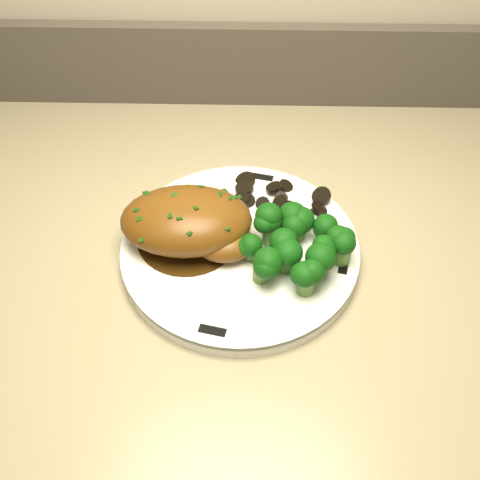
{
  "coord_description": "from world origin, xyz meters",
  "views": [
    {
      "loc": [
        0.41,
        1.24,
        1.34
      ],
      "look_at": [
        0.4,
        1.69,
        0.84
      ],
      "focal_mm": 45.0,
      "sensor_mm": 36.0,
      "label": 1
    }
  ],
  "objects_px": {
    "chicken_breast": "(191,223)",
    "broccoli_florets": "(296,247)",
    "counter": "(157,420)",
    "plate": "(240,251)"
  },
  "relations": [
    {
      "from": "counter",
      "to": "broccoli_florets",
      "type": "xyz_separation_m",
      "value": [
        0.2,
        -0.01,
        0.45
      ]
    },
    {
      "from": "plate",
      "to": "counter",
      "type": "bearing_deg",
      "value": -174.14
    },
    {
      "from": "chicken_breast",
      "to": "broccoli_florets",
      "type": "relative_size",
      "value": 1.21
    },
    {
      "from": "counter",
      "to": "chicken_breast",
      "type": "bearing_deg",
      "value": 15.01
    },
    {
      "from": "plate",
      "to": "broccoli_florets",
      "type": "relative_size",
      "value": 2.13
    },
    {
      "from": "chicken_breast",
      "to": "broccoli_florets",
      "type": "distance_m",
      "value": 0.12
    },
    {
      "from": "counter",
      "to": "plate",
      "type": "distance_m",
      "value": 0.44
    },
    {
      "from": "plate",
      "to": "broccoli_florets",
      "type": "xyz_separation_m",
      "value": [
        0.06,
        -0.02,
        0.03
      ]
    },
    {
      "from": "chicken_breast",
      "to": "counter",
      "type": "bearing_deg",
      "value": -166.82
    },
    {
      "from": "plate",
      "to": "chicken_breast",
      "type": "distance_m",
      "value": 0.07
    }
  ]
}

